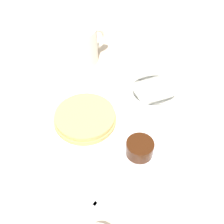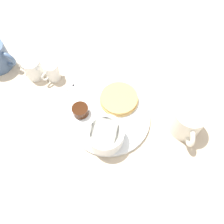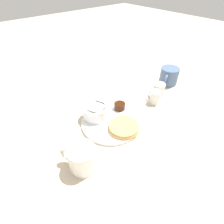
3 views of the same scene
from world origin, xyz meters
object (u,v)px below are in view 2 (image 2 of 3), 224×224
(creamer_pitcher_far, at_px, (32,70))
(creamer_pitcher_near, at_px, (52,72))
(plate, at_px, (109,118))
(bowl, at_px, (105,135))
(coffee_mug, at_px, (187,122))
(fork, at_px, (78,84))

(creamer_pitcher_far, bearing_deg, creamer_pitcher_near, -62.58)
(plate, relative_size, creamer_pitcher_far, 2.93)
(bowl, height_order, coffee_mug, coffee_mug)
(plate, relative_size, coffee_mug, 2.22)
(creamer_pitcher_far, bearing_deg, coffee_mug, -79.08)
(bowl, distance_m, creamer_pitcher_near, 0.28)
(creamer_pitcher_far, bearing_deg, fork, -68.72)
(coffee_mug, xyz_separation_m, creamer_pitcher_far, (-0.09, 0.49, -0.01))
(bowl, xyz_separation_m, fork, (0.11, 0.18, -0.04))
(coffee_mug, relative_size, fork, 0.87)
(bowl, height_order, fork, bowl)
(creamer_pitcher_far, xyz_separation_m, fork, (0.05, -0.14, -0.03))
(creamer_pitcher_near, bearing_deg, bowl, -108.43)
(bowl, bearing_deg, plate, 24.76)
(bowl, xyz_separation_m, coffee_mug, (0.15, -0.16, 0.00))
(creamer_pitcher_near, relative_size, fork, 0.54)
(plate, height_order, coffee_mug, coffee_mug)
(plate, relative_size, creamer_pitcher_near, 3.58)
(plate, bearing_deg, fork, 72.44)
(bowl, relative_size, creamer_pitcher_far, 1.26)
(bowl, relative_size, creamer_pitcher_near, 1.54)
(plate, relative_size, bowl, 2.32)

